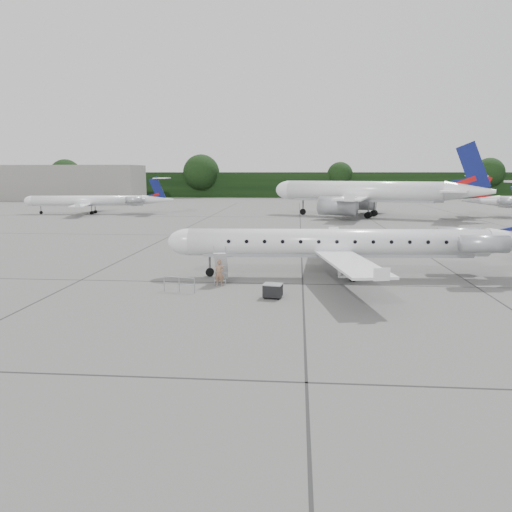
# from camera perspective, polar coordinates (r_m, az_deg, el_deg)

# --- Properties ---
(ground) EXTENTS (320.00, 320.00, 0.00)m
(ground) POSITION_cam_1_polar(r_m,az_deg,el_deg) (32.81, 12.16, -4.51)
(ground) COLOR slate
(ground) RESTS_ON ground
(treeline) EXTENTS (260.00, 4.00, 8.00)m
(treeline) POSITION_cam_1_polar(r_m,az_deg,el_deg) (161.68, 6.37, 8.08)
(treeline) COLOR black
(treeline) RESTS_ON ground
(terminal_building) EXTENTS (40.00, 14.00, 10.00)m
(terminal_building) POSITION_cam_1_polar(r_m,az_deg,el_deg) (156.12, -20.31, 7.87)
(terminal_building) COLOR gray
(terminal_building) RESTS_ON ground
(main_regional_jet) EXTENTS (29.69, 22.15, 7.33)m
(main_regional_jet) POSITION_cam_1_polar(r_m,az_deg,el_deg) (37.77, 9.29, 3.06)
(main_regional_jet) COLOR white
(main_regional_jet) RESTS_ON ground
(airstair) EXTENTS (0.97, 2.12, 2.30)m
(airstair) POSITION_cam_1_polar(r_m,az_deg,el_deg) (35.89, -4.01, -1.24)
(airstair) COLOR white
(airstair) RESTS_ON ground
(passenger) EXTENTS (0.72, 0.52, 1.86)m
(passenger) POSITION_cam_1_polar(r_m,az_deg,el_deg) (34.77, -4.19, -1.96)
(passenger) COLOR #90684E
(passenger) RESTS_ON ground
(safety_railing) EXTENTS (2.17, 0.55, 1.00)m
(safety_railing) POSITION_cam_1_polar(r_m,az_deg,el_deg) (33.42, -8.78, -3.26)
(safety_railing) COLOR #989BA0
(safety_railing) RESTS_ON ground
(baggage_cart) EXTENTS (1.27, 1.10, 0.98)m
(baggage_cart) POSITION_cam_1_polar(r_m,az_deg,el_deg) (31.49, 1.93, -3.96)
(baggage_cart) COLOR black
(baggage_cart) RESTS_ON ground
(bg_narrowbody) EXTENTS (42.05, 36.31, 12.68)m
(bg_narrowbody) POSITION_cam_1_polar(r_m,az_deg,el_deg) (91.37, 12.07, 8.36)
(bg_narrowbody) COLOR white
(bg_narrowbody) RESTS_ON ground
(bg_regional_left) EXTENTS (28.97, 22.50, 7.01)m
(bg_regional_left) POSITION_cam_1_polar(r_m,az_deg,el_deg) (101.31, -18.69, 6.55)
(bg_regional_left) COLOR white
(bg_regional_left) RESTS_ON ground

